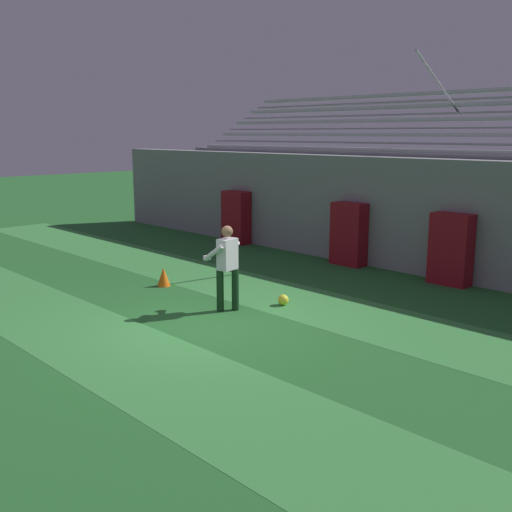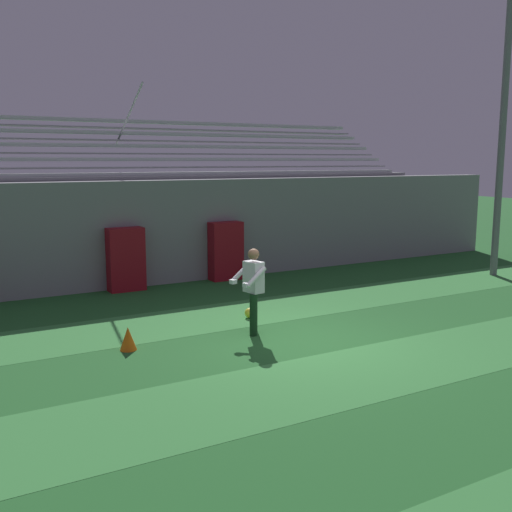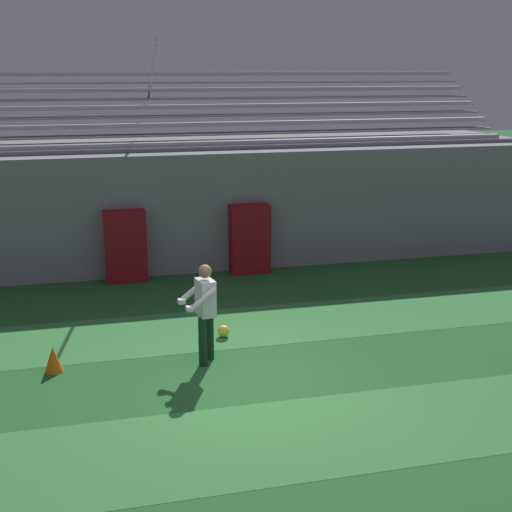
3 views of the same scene
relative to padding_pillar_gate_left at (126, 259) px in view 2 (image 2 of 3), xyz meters
name	(u,v)px [view 2 (image 2 of 3)]	position (x,y,z in m)	size (l,w,h in m)	color
ground_plane	(303,342)	(1.44, -5.95, -0.82)	(80.00, 80.00, 0.00)	#236028
turf_stripe_mid	(366,371)	(1.44, -7.73, -0.81)	(28.00, 2.11, 0.01)	#38843D
turf_stripe_far	(241,313)	(1.44, -3.51, -0.81)	(28.00, 2.11, 0.01)	#38843D
back_wall	(170,231)	(1.44, 0.55, 0.58)	(24.00, 0.60, 2.80)	gray
padding_pillar_gate_left	(126,259)	(0.00, 0.00, 0.00)	(0.92, 0.44, 1.63)	maroon
padding_pillar_gate_right	(226,251)	(2.88, 0.00, 0.00)	(0.92, 0.44, 1.63)	maroon
bleacher_stand	(141,220)	(1.44, 2.89, 0.69)	(18.00, 4.05, 5.43)	gray
floodlight_pole	(506,69)	(9.99, -3.31, 5.02)	(0.90, 0.36, 9.43)	slate
goalkeeper	(253,285)	(0.91, -5.00, 0.14)	(0.59, 0.64, 1.67)	#143319
soccer_ball	(250,313)	(1.42, -3.96, -0.71)	(0.22, 0.22, 0.22)	yellow
traffic_cone	(128,339)	(-1.52, -4.78, -0.61)	(0.30, 0.30, 0.42)	orange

